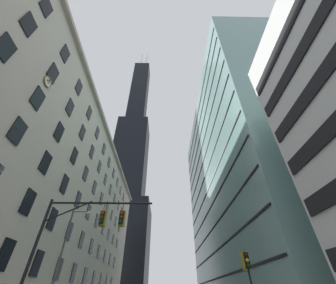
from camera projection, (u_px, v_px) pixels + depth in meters
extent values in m
cube|color=beige|center=(51.00, 205.00, 36.89)|extent=(17.06, 65.54, 29.68)
cube|color=#B2A893|center=(112.00, 145.00, 45.69)|extent=(0.70, 65.54, 0.60)
cube|color=black|center=(5.00, 254.00, 15.54)|extent=(0.14, 1.40, 2.20)
cube|color=black|center=(37.00, 263.00, 19.48)|extent=(0.14, 1.40, 2.20)
cube|color=black|center=(58.00, 269.00, 23.43)|extent=(0.14, 1.40, 2.20)
cube|color=black|center=(74.00, 273.00, 27.37)|extent=(0.14, 1.40, 2.20)
cube|color=black|center=(85.00, 276.00, 31.32)|extent=(0.14, 1.40, 2.20)
cube|color=black|center=(94.00, 278.00, 35.27)|extent=(0.14, 1.40, 2.20)
cube|color=black|center=(101.00, 280.00, 39.21)|extent=(0.14, 1.40, 2.20)
cube|color=black|center=(107.00, 282.00, 43.16)|extent=(0.14, 1.40, 2.20)
cube|color=black|center=(111.00, 283.00, 47.11)|extent=(0.14, 1.40, 2.20)
cube|color=black|center=(28.00, 202.00, 18.11)|extent=(0.14, 1.40, 2.20)
cube|color=black|center=(52.00, 219.00, 22.06)|extent=(0.14, 1.40, 2.20)
cube|color=black|center=(69.00, 231.00, 26.01)|extent=(0.14, 1.40, 2.20)
cube|color=black|center=(82.00, 240.00, 29.95)|extent=(0.14, 1.40, 2.20)
cube|color=black|center=(91.00, 246.00, 33.90)|extent=(0.14, 1.40, 2.20)
cube|color=black|center=(99.00, 251.00, 37.85)|extent=(0.14, 1.40, 2.20)
cube|color=black|center=(105.00, 256.00, 41.79)|extent=(0.14, 1.40, 2.20)
cube|color=black|center=(110.00, 259.00, 45.74)|extent=(0.14, 1.40, 2.20)
cube|color=black|center=(114.00, 262.00, 49.68)|extent=(0.14, 1.40, 2.20)
cube|color=black|center=(18.00, 131.00, 16.75)|extent=(0.14, 1.40, 2.20)
cube|color=black|center=(45.00, 163.00, 20.69)|extent=(0.14, 1.40, 2.20)
cube|color=black|center=(64.00, 184.00, 24.64)|extent=(0.14, 1.40, 2.20)
cube|color=black|center=(78.00, 200.00, 28.58)|extent=(0.14, 1.40, 2.20)
cube|color=black|center=(89.00, 211.00, 32.53)|extent=(0.14, 1.40, 2.20)
cube|color=black|center=(97.00, 221.00, 36.48)|extent=(0.14, 1.40, 2.20)
cube|color=black|center=(103.00, 228.00, 40.42)|extent=(0.14, 1.40, 2.20)
cube|color=black|center=(109.00, 234.00, 44.37)|extent=(0.14, 1.40, 2.20)
cube|color=black|center=(113.00, 239.00, 48.32)|extent=(0.14, 1.40, 2.20)
cube|color=black|center=(117.00, 244.00, 52.26)|extent=(0.14, 1.40, 2.20)
cube|color=black|center=(5.00, 47.00, 15.38)|extent=(0.14, 1.40, 2.20)
cube|color=black|center=(38.00, 98.00, 19.32)|extent=(0.14, 1.40, 2.20)
cube|color=black|center=(59.00, 132.00, 23.27)|extent=(0.14, 1.40, 2.20)
cube|color=black|center=(74.00, 156.00, 27.22)|extent=(0.14, 1.40, 2.20)
cube|color=black|center=(86.00, 174.00, 31.16)|extent=(0.14, 1.40, 2.20)
cube|color=black|center=(94.00, 188.00, 35.11)|extent=(0.14, 1.40, 2.20)
cube|color=black|center=(101.00, 199.00, 39.06)|extent=(0.14, 1.40, 2.20)
cube|color=black|center=(107.00, 208.00, 43.00)|extent=(0.14, 1.40, 2.20)
cube|color=black|center=(112.00, 215.00, 46.95)|extent=(0.14, 1.40, 2.20)
cube|color=black|center=(116.00, 221.00, 50.89)|extent=(0.14, 1.40, 2.20)
cube|color=black|center=(119.00, 227.00, 54.84)|extent=(0.14, 1.40, 2.20)
cube|color=black|center=(29.00, 24.00, 17.96)|extent=(0.14, 1.40, 2.20)
cube|color=black|center=(53.00, 73.00, 21.90)|extent=(0.14, 1.40, 2.20)
cube|color=black|center=(70.00, 107.00, 25.85)|extent=(0.14, 1.40, 2.20)
cube|color=black|center=(82.00, 133.00, 29.80)|extent=(0.14, 1.40, 2.20)
cube|color=black|center=(92.00, 152.00, 33.74)|extent=(0.14, 1.40, 2.20)
cube|color=black|center=(99.00, 167.00, 37.69)|extent=(0.14, 1.40, 2.20)
cube|color=black|center=(106.00, 179.00, 41.63)|extent=(0.14, 1.40, 2.20)
cube|color=black|center=(111.00, 189.00, 45.58)|extent=(0.14, 1.40, 2.20)
cube|color=black|center=(115.00, 198.00, 49.53)|extent=(0.14, 1.40, 2.20)
cube|color=black|center=(118.00, 205.00, 53.47)|extent=(0.14, 1.40, 2.20)
cube|color=black|center=(122.00, 212.00, 57.42)|extent=(0.14, 1.40, 2.20)
cube|color=black|center=(46.00, 7.00, 20.53)|extent=(0.14, 1.40, 2.20)
cube|color=black|center=(65.00, 54.00, 24.48)|extent=(0.14, 1.40, 2.20)
cube|color=black|center=(79.00, 87.00, 28.43)|extent=(0.14, 1.40, 2.20)
cube|color=black|center=(89.00, 113.00, 32.37)|extent=(0.14, 1.40, 2.20)
cube|color=black|center=(97.00, 133.00, 36.32)|extent=(0.14, 1.40, 2.20)
cube|color=black|center=(104.00, 149.00, 40.27)|extent=(0.14, 1.40, 2.20)
cube|color=black|center=(109.00, 162.00, 44.21)|extent=(0.14, 1.40, 2.20)
cube|color=black|center=(114.00, 173.00, 48.16)|extent=(0.14, 1.40, 2.20)
cube|color=black|center=(117.00, 183.00, 52.11)|extent=(0.14, 1.40, 2.20)
cube|color=black|center=(121.00, 191.00, 56.05)|extent=(0.14, 1.40, 2.20)
cube|color=black|center=(124.00, 198.00, 60.00)|extent=(0.14, 1.40, 2.20)
torus|color=olive|center=(48.00, 82.00, 20.86)|extent=(0.11, 1.26, 1.26)
cylinder|color=silver|center=(48.00, 82.00, 20.86)|extent=(0.05, 1.09, 1.09)
cube|color=black|center=(48.00, 80.00, 20.84)|extent=(0.03, 0.28, 0.29)
cube|color=black|center=(49.00, 81.00, 21.06)|extent=(0.03, 0.23, 0.47)
cube|color=black|center=(118.00, 248.00, 93.09)|extent=(27.95, 27.95, 39.13)
cube|color=black|center=(130.00, 161.00, 122.57)|extent=(19.56, 19.56, 56.92)
cube|color=black|center=(139.00, 94.00, 161.88)|extent=(12.58, 12.58, 71.15)
cylinder|color=silver|center=(141.00, 62.00, 191.54)|extent=(1.20, 1.20, 25.58)
cylinder|color=silver|center=(146.00, 62.00, 191.61)|extent=(1.20, 1.20, 25.58)
cube|color=black|center=(315.00, 85.00, 12.62)|extent=(0.16, 10.65, 1.10)
cube|color=black|center=(297.00, 60.00, 14.46)|extent=(0.16, 10.65, 1.10)
cube|color=black|center=(282.00, 40.00, 16.31)|extent=(0.16, 10.65, 1.10)
cube|color=gray|center=(240.00, 177.00, 48.17)|extent=(17.04, 52.22, 48.49)
cube|color=black|center=(217.00, 278.00, 35.63)|extent=(0.12, 51.22, 0.24)
cube|color=black|center=(214.00, 253.00, 38.08)|extent=(0.12, 51.22, 0.24)
cube|color=black|center=(211.00, 231.00, 40.54)|extent=(0.12, 51.22, 0.24)
cube|color=black|center=(209.00, 211.00, 42.99)|extent=(0.12, 51.22, 0.24)
cube|color=black|center=(206.00, 194.00, 45.45)|extent=(0.12, 51.22, 0.24)
cube|color=black|center=(204.00, 178.00, 47.91)|extent=(0.12, 51.22, 0.24)
cube|color=black|center=(203.00, 164.00, 50.36)|extent=(0.12, 51.22, 0.24)
cube|color=black|center=(201.00, 151.00, 52.82)|extent=(0.12, 51.22, 0.24)
cube|color=black|center=(200.00, 139.00, 55.27)|extent=(0.12, 51.22, 0.24)
cube|color=black|center=(198.00, 128.00, 57.73)|extent=(0.12, 51.22, 0.24)
cube|color=black|center=(197.00, 118.00, 60.18)|extent=(0.12, 51.22, 0.24)
cylinder|color=black|center=(33.00, 252.00, 12.65)|extent=(0.20, 0.20, 6.94)
cylinder|color=black|center=(102.00, 203.00, 14.67)|extent=(7.41, 0.14, 0.14)
cylinder|color=black|center=(69.00, 211.00, 14.28)|extent=(3.05, 0.10, 1.54)
cylinder|color=black|center=(104.00, 207.00, 14.49)|extent=(0.04, 0.04, 0.60)
cube|color=black|center=(102.00, 218.00, 14.03)|extent=(0.30, 0.30, 0.90)
cube|color=olive|center=(103.00, 218.00, 14.17)|extent=(0.40, 0.40, 1.04)
sphere|color=red|center=(103.00, 213.00, 14.08)|extent=(0.20, 0.20, 0.20)
sphere|color=#4B3A08|center=(102.00, 217.00, 13.91)|extent=(0.20, 0.20, 0.20)
sphere|color=#083D10|center=(101.00, 221.00, 13.74)|extent=(0.20, 0.20, 0.20)
cylinder|color=black|center=(123.00, 207.00, 14.51)|extent=(0.04, 0.04, 0.60)
cube|color=black|center=(122.00, 218.00, 14.05)|extent=(0.30, 0.30, 0.90)
cube|color=olive|center=(122.00, 219.00, 14.19)|extent=(0.40, 0.40, 1.04)
sphere|color=red|center=(122.00, 213.00, 14.10)|extent=(0.20, 0.20, 0.20)
sphere|color=#4B3A08|center=(121.00, 217.00, 13.92)|extent=(0.20, 0.20, 0.20)
sphere|color=#083D10|center=(121.00, 221.00, 13.75)|extent=(0.20, 0.20, 0.20)
cube|color=black|center=(246.00, 260.00, 12.68)|extent=(0.30, 0.30, 0.90)
cube|color=olive|center=(246.00, 261.00, 12.81)|extent=(0.40, 0.40, 1.04)
sphere|color=#450808|center=(246.00, 255.00, 12.72)|extent=(0.20, 0.20, 0.20)
sphere|color=yellow|center=(247.00, 260.00, 12.55)|extent=(0.20, 0.20, 0.20)
sphere|color=#083D10|center=(248.00, 265.00, 12.38)|extent=(0.20, 0.20, 0.20)
cylinder|color=#47474C|center=(60.00, 256.00, 17.94)|extent=(0.18, 0.18, 8.28)
cylinder|color=#47474C|center=(81.00, 212.00, 20.40)|extent=(1.63, 0.10, 0.10)
ellipsoid|color=#EFE5C6|center=(89.00, 213.00, 20.34)|extent=(0.56, 0.32, 0.24)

